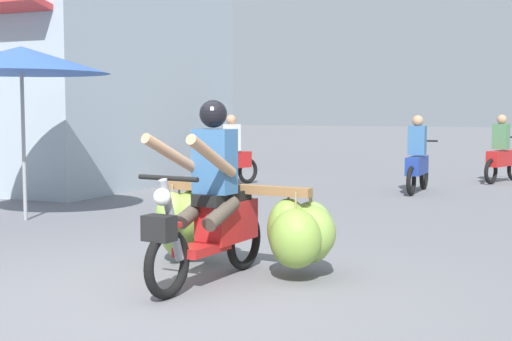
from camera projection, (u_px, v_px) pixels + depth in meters
The scene contains 7 objects.
ground_plane at pixel (164, 300), 5.65m from camera, with size 120.00×120.00×0.00m, color slate.
motorbike_main_loaded at pixel (238, 220), 6.50m from camera, with size 1.87×1.88×1.58m.
motorbike_distant_ahead_left at pixel (230, 157), 14.21m from camera, with size 0.76×1.54×1.40m.
motorbike_distant_ahead_right at pixel (501, 155), 14.74m from camera, with size 0.69×1.56×1.40m.
motorbike_distant_far_ahead at pixel (417, 162), 12.88m from camera, with size 0.50×1.62×1.40m.
shopfront_building at pixel (84, 76), 14.90m from camera, with size 3.89×6.60×4.39m.
market_umbrella_near_shop at pixel (21, 60), 9.56m from camera, with size 2.34×2.34×2.34m.
Camera 1 is at (2.92, -4.77, 1.49)m, focal length 50.34 mm.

